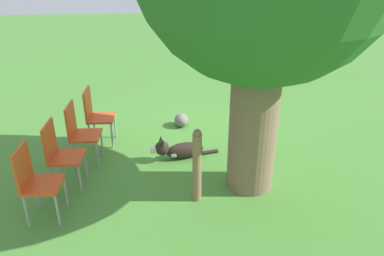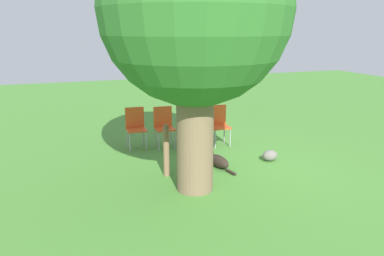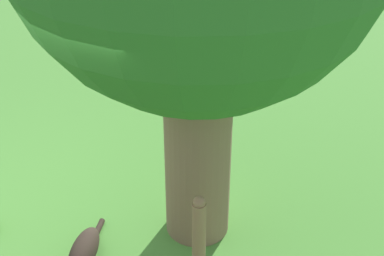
{
  "view_description": "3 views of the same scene",
  "coord_description": "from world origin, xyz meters",
  "px_view_note": "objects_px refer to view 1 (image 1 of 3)",
  "views": [
    {
      "loc": [
        0.89,
        5.53,
        2.97
      ],
      "look_at": [
        0.42,
        0.26,
        0.46
      ],
      "focal_mm": 35.0,
      "sensor_mm": 36.0,
      "label": 1
    },
    {
      "loc": [
        -6.02,
        3.31,
        2.72
      ],
      "look_at": [
        -0.38,
        1.27,
        1.14
      ],
      "focal_mm": 35.0,
      "sensor_mm": 36.0,
      "label": 2
    },
    {
      "loc": [
        3.65,
        2.63,
        3.69
      ],
      "look_at": [
        -0.32,
        1.12,
        1.15
      ],
      "focal_mm": 50.0,
      "sensor_mm": 36.0,
      "label": 3
    }
  ],
  "objects_px": {
    "red_chair_0": "(95,113)",
    "dog": "(179,150)",
    "fence_post": "(197,165)",
    "red_chair_1": "(79,130)",
    "red_chair_3": "(34,179)",
    "red_chair_2": "(60,152)"
  },
  "relations": [
    {
      "from": "red_chair_3",
      "to": "red_chair_0",
      "type": "bearing_deg",
      "value": 79.5
    },
    {
      "from": "fence_post",
      "to": "red_chair_3",
      "type": "bearing_deg",
      "value": 5.43
    },
    {
      "from": "dog",
      "to": "red_chair_1",
      "type": "bearing_deg",
      "value": -12.05
    },
    {
      "from": "dog",
      "to": "red_chair_3",
      "type": "distance_m",
      "value": 2.22
    },
    {
      "from": "red_chair_2",
      "to": "red_chair_3",
      "type": "height_order",
      "value": "same"
    },
    {
      "from": "red_chair_0",
      "to": "red_chair_1",
      "type": "bearing_deg",
      "value": -100.5
    },
    {
      "from": "dog",
      "to": "red_chair_0",
      "type": "bearing_deg",
      "value": -37.77
    },
    {
      "from": "dog",
      "to": "fence_post",
      "type": "xyz_separation_m",
      "value": [
        -0.17,
        1.1,
        0.37
      ]
    },
    {
      "from": "red_chair_1",
      "to": "red_chair_2",
      "type": "height_order",
      "value": "same"
    },
    {
      "from": "dog",
      "to": "red_chair_3",
      "type": "relative_size",
      "value": 1.13
    },
    {
      "from": "fence_post",
      "to": "red_chair_2",
      "type": "relative_size",
      "value": 1.07
    },
    {
      "from": "fence_post",
      "to": "red_chair_1",
      "type": "distance_m",
      "value": 1.99
    },
    {
      "from": "red_chair_0",
      "to": "dog",
      "type": "bearing_deg",
      "value": -23.79
    },
    {
      "from": "red_chair_1",
      "to": "red_chair_2",
      "type": "distance_m",
      "value": 0.66
    },
    {
      "from": "dog",
      "to": "fence_post",
      "type": "height_order",
      "value": "fence_post"
    },
    {
      "from": "red_chair_0",
      "to": "red_chair_1",
      "type": "relative_size",
      "value": 1.0
    },
    {
      "from": "red_chair_0",
      "to": "red_chair_2",
      "type": "bearing_deg",
      "value": -100.5
    },
    {
      "from": "red_chair_1",
      "to": "red_chair_0",
      "type": "bearing_deg",
      "value": 79.5
    },
    {
      "from": "red_chair_0",
      "to": "red_chair_3",
      "type": "relative_size",
      "value": 1.0
    },
    {
      "from": "red_chair_1",
      "to": "red_chair_2",
      "type": "relative_size",
      "value": 1.0
    },
    {
      "from": "fence_post",
      "to": "red_chair_1",
      "type": "height_order",
      "value": "fence_post"
    },
    {
      "from": "dog",
      "to": "red_chair_2",
      "type": "bearing_deg",
      "value": 9.62
    }
  ]
}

